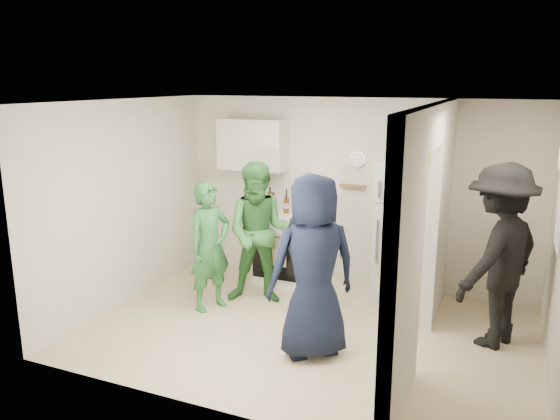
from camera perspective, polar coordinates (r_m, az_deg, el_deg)
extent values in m
plane|color=beige|center=(6.21, 2.94, -12.54)|extent=(4.80, 4.80, 0.00)
plane|color=silver|center=(7.35, 7.65, 1.81)|extent=(4.80, 0.00, 4.80)
plane|color=silver|center=(4.28, -4.80, -6.64)|extent=(4.80, 0.00, 4.80)
plane|color=silver|center=(6.94, -15.86, 0.72)|extent=(0.00, 3.40, 3.40)
plane|color=white|center=(5.58, 3.26, 11.19)|extent=(4.80, 4.80, 0.00)
cube|color=silver|center=(6.55, 16.37, -0.05)|extent=(0.12, 1.20, 2.50)
cube|color=silver|center=(4.45, 12.83, -6.14)|extent=(0.12, 1.20, 2.50)
cube|color=silver|center=(5.31, 15.63, 8.44)|extent=(0.12, 1.00, 0.40)
cube|color=white|center=(7.49, 0.74, -3.86)|extent=(0.82, 0.68, 0.98)
cube|color=silver|center=(7.58, -2.89, 6.85)|extent=(0.95, 0.34, 0.70)
cube|color=silver|center=(6.92, 13.22, -2.22)|extent=(0.73, 0.71, 1.78)
cube|color=brown|center=(6.80, 12.90, 5.83)|extent=(0.35, 0.25, 0.15)
cylinder|color=navy|center=(6.78, 12.96, 6.92)|extent=(0.24, 0.24, 0.11)
cylinder|color=yellow|center=(6.60, 15.43, 5.90)|extent=(0.09, 0.09, 0.25)
cylinder|color=white|center=(7.24, 8.10, 5.23)|extent=(0.22, 0.02, 0.22)
cube|color=olive|center=(7.28, 7.57, 2.50)|extent=(0.35, 0.08, 0.03)
cylinder|color=orange|center=(7.18, -0.80, 0.46)|extent=(0.09, 0.09, 0.25)
cylinder|color=#A80B2B|center=(7.09, 1.78, -0.26)|extent=(0.09, 0.09, 0.12)
imported|color=#2F763D|center=(6.57, -7.35, -3.80)|extent=(0.58, 0.67, 1.56)
imported|color=#357332|center=(6.71, -2.10, -2.47)|extent=(1.02, 0.90, 1.76)
imported|color=navy|center=(6.35, 3.39, -3.96)|extent=(1.04, 0.73, 1.64)
imported|color=black|center=(5.40, 3.48, -5.94)|extent=(1.08, 1.03, 1.86)
imported|color=black|center=(6.03, 21.89, -4.48)|extent=(1.21, 1.43, 1.92)
cylinder|color=brown|center=(7.53, -1.06, 1.27)|extent=(0.08, 0.08, 0.30)
cylinder|color=#1B4115|center=(7.34, -0.68, 0.82)|extent=(0.08, 0.08, 0.27)
cylinder|color=#ACB1BA|center=(7.49, 0.69, 1.15)|extent=(0.06, 0.06, 0.29)
cylinder|color=#622C11|center=(7.28, 0.67, 0.67)|extent=(0.07, 0.07, 0.26)
cylinder|color=#9295A1|center=(7.45, 1.93, 0.95)|extent=(0.06, 0.06, 0.26)
cylinder|color=#123314|center=(7.29, 2.06, 0.64)|extent=(0.06, 0.06, 0.25)
cylinder|color=olive|center=(7.35, 2.94, 0.91)|extent=(0.08, 0.08, 0.29)
cylinder|color=silver|center=(7.33, -1.77, 0.78)|extent=(0.06, 0.06, 0.27)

